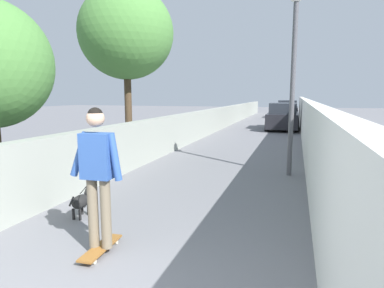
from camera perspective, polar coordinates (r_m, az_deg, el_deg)
ground_plane at (r=16.18m, az=10.53°, el=1.21°), size 80.00×80.00×0.00m
wall_left at (r=14.64m, az=0.43°, el=3.10°), size 48.00×0.30×1.27m
fence_right at (r=13.99m, az=19.24°, el=3.45°), size 48.00×0.30×1.79m
tree_left_near at (r=10.88m, az=-11.29°, el=18.20°), size 2.91×2.91×5.30m
lamp_post at (r=8.57m, az=17.23°, el=15.24°), size 0.36×0.36×4.52m
skateboard at (r=4.59m, az=-15.44°, el=-16.88°), size 0.81×0.24×0.08m
person_skateboarder at (r=4.25m, az=-16.01°, el=-3.78°), size 0.24×0.71×1.78m
dog at (r=5.84m, az=-18.48°, el=-9.25°), size 1.32×1.14×1.06m
car_near at (r=20.03m, az=15.42°, el=4.48°), size 4.03×1.80×1.54m
car_far at (r=29.92m, az=16.14°, el=5.68°), size 4.20×1.80×1.54m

